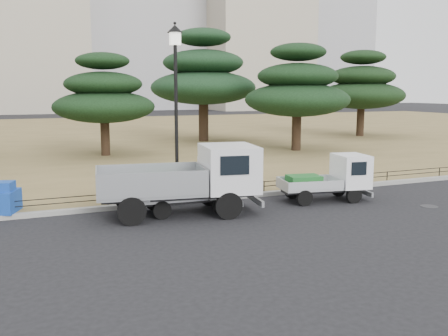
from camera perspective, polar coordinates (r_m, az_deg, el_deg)
name	(u,v)px	position (r m, az deg, el deg)	size (l,w,h in m)	color
ground	(248,216)	(16.24, 2.73, -5.55)	(220.00, 220.00, 0.00)	black
lawn	(99,135)	(45.48, -14.05, 3.65)	(120.00, 56.00, 0.15)	olive
curb	(218,198)	(18.54, -0.72, -3.46)	(120.00, 0.25, 0.16)	gray
truck_large	(188,177)	(16.31, -4.12, -1.02)	(5.38, 2.74, 2.24)	black
truck_kei_front	(196,186)	(16.74, -3.23, -2.02)	(3.41, 1.61, 1.77)	black
truck_kei_rear	(331,178)	(18.79, 12.09, -1.12)	(3.40, 1.86, 1.69)	black
street_lamp	(176,83)	(17.90, -5.54, 9.66)	(0.55, 0.55, 6.14)	black
pipe_fence	(216,188)	(18.61, -0.89, -2.29)	(38.00, 0.04, 0.40)	black
manhole	(429,206)	(19.01, 22.42, -4.07)	(0.60, 0.60, 0.01)	#2D2D30
pine_center_left	(104,97)	(30.63, -13.58, 7.95)	(5.98, 5.98, 6.08)	black
pine_center_right	(203,76)	(38.33, -2.38, 10.41)	(7.97, 7.97, 8.45)	black
pine_east_near	(297,89)	(32.71, 8.38, 8.91)	(6.77, 6.77, 6.84)	black
pine_east_far	(362,87)	(44.16, 15.47, 8.94)	(7.16, 7.16, 7.20)	black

